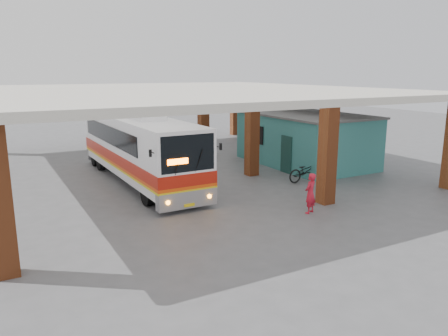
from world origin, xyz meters
TOP-DOWN VIEW (x-y plane):
  - ground at (0.00, 0.00)m, footprint 90.00×90.00m
  - brick_columns at (1.43, 5.00)m, footprint 20.10×21.60m
  - canopy_roof at (0.50, 6.50)m, footprint 21.00×23.00m
  - shop_building at (7.49, 4.00)m, footprint 5.20×8.20m
  - coach_bus at (-2.86, 4.65)m, footprint 2.78×12.37m
  - motorcycle at (4.70, 0.41)m, footprint 2.16×0.76m
  - pedestrian at (1.53, -3.74)m, footprint 0.71×0.60m
  - red_chair at (5.09, 6.05)m, footprint 0.41×0.41m

SIDE VIEW (x-z plane):
  - ground at x=0.00m, z-range 0.00..0.00m
  - red_chair at x=5.09m, z-range -0.03..0.73m
  - motorcycle at x=4.70m, z-range 0.00..1.13m
  - pedestrian at x=1.53m, z-range 0.00..1.65m
  - shop_building at x=7.49m, z-range 0.01..3.12m
  - coach_bus at x=-2.86m, z-range -0.01..3.58m
  - brick_columns at x=1.43m, z-range 0.00..4.35m
  - canopy_roof at x=0.50m, z-range 4.35..4.65m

